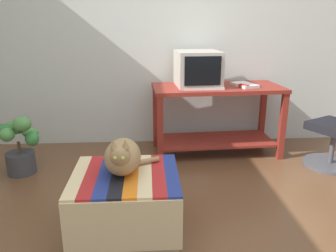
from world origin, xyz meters
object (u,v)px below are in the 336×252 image
Objects in this scene: keyboard at (204,88)px; stapler at (244,86)px; ottoman_with_blanket at (126,203)px; potted_plant at (19,146)px; book at (245,85)px; tv_monitor at (198,69)px; cat at (123,156)px; desk at (217,108)px.

keyboard is 3.64× the size of stapler.
potted_plant reaches higher than ottoman_with_blanket.
potted_plant is at bearing 172.77° from book.
tv_monitor is 1.64m from cat.
ottoman_with_blanket is at bearing -43.55° from potted_plant.
desk is 2.02m from potted_plant.
cat is at bearing 115.23° from ottoman_with_blanket.
tv_monitor reaches higher than cat.
stapler is at bearing 1.29° from keyboard.
book is at bearing 13.58° from keyboard.
keyboard reaches higher than cat.
stapler is (0.46, -0.16, -0.16)m from tv_monitor.
book is at bearing 31.53° from stapler.
book reaches higher than ottoman_with_blanket.
book is 2.33m from potted_plant.
potted_plant is at bearing -172.22° from keyboard.
potted_plant is at bearing -171.05° from desk.
ottoman_with_blanket is (-0.90, -1.44, -0.29)m from desk.
keyboard is 1.48m from cat.
potted_plant is (-1.05, 0.98, -0.28)m from cat.
tv_monitor is 1.92m from potted_plant.
tv_monitor is 0.51m from stapler.
tv_monitor is at bearing 64.86° from ottoman_with_blanket.
ottoman_with_blanket is 1.47m from potted_plant.
potted_plant is at bearing 136.45° from ottoman_with_blanket.
book is 0.41× the size of ottoman_with_blanket.
ottoman_with_blanket is at bearing -147.30° from book.
ottoman_with_blanket is 1.82m from stapler.
ottoman_with_blanket is at bearing -125.39° from desk.
book is (0.46, 0.12, 0.00)m from keyboard.
book reaches higher than cat.
tv_monitor reaches higher than stapler.
cat is (-0.01, 0.03, 0.33)m from ottoman_with_blanket.
stapler reaches higher than cat.
desk is 3.49× the size of cat.
cat is at bearing -121.39° from keyboard.
keyboard is 1.37× the size of book.
ottoman_with_blanket is (-1.18, -1.41, -0.54)m from book.
potted_plant is 2.28m from stapler.
desk is 1.68m from cat.
keyboard is at bearing 144.34° from stapler.
book reaches higher than potted_plant.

